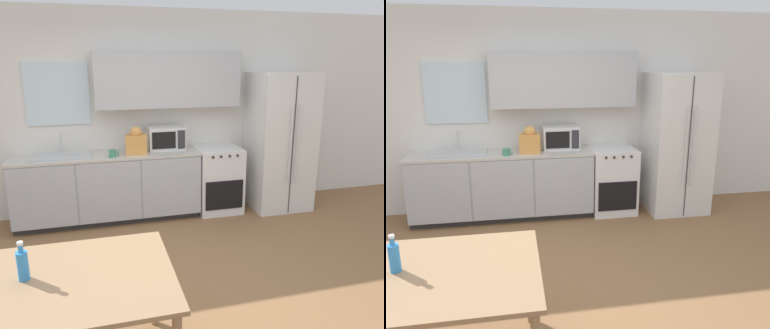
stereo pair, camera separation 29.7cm
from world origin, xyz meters
TOP-DOWN VIEW (x-y plane):
  - ground_plane at (0.00, 0.00)m, footprint 12.00×12.00m
  - wall_back at (0.07, 2.15)m, footprint 12.00×0.38m
  - kitchen_counter at (-0.37, 1.85)m, footprint 2.36×0.61m
  - oven_range at (1.11, 1.84)m, footprint 0.60×0.65m
  - refrigerator at (2.00, 1.77)m, footprint 0.80×0.81m
  - kitchen_sink at (-0.92, 1.86)m, footprint 0.73×0.44m
  - microwave at (0.42, 1.95)m, footprint 0.48×0.35m
  - coffee_mug at (-0.30, 1.67)m, footprint 0.12×0.09m
  - grocery_bag_0 at (0.00, 1.78)m, footprint 0.29×0.25m
  - dining_table at (-0.71, -0.78)m, footprint 1.26×0.98m
  - drink_bottle at (-0.97, -0.73)m, footprint 0.07×0.07m

SIDE VIEW (x-z plane):
  - ground_plane at x=0.00m, z-range 0.00..0.00m
  - oven_range at x=1.11m, z-range 0.00..0.90m
  - kitchen_counter at x=-0.37m, z-range 0.00..0.90m
  - dining_table at x=-0.71m, z-range 0.29..1.07m
  - drink_bottle at x=-0.97m, z-range 0.75..0.99m
  - kitchen_sink at x=-0.92m, z-range 0.77..1.04m
  - coffee_mug at x=-0.30m, z-range 0.89..0.98m
  - refrigerator at x=2.00m, z-range 0.00..1.89m
  - grocery_bag_0 at x=0.00m, z-range 0.87..1.21m
  - microwave at x=0.42m, z-range 0.89..1.20m
  - wall_back at x=0.07m, z-range 0.08..2.78m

